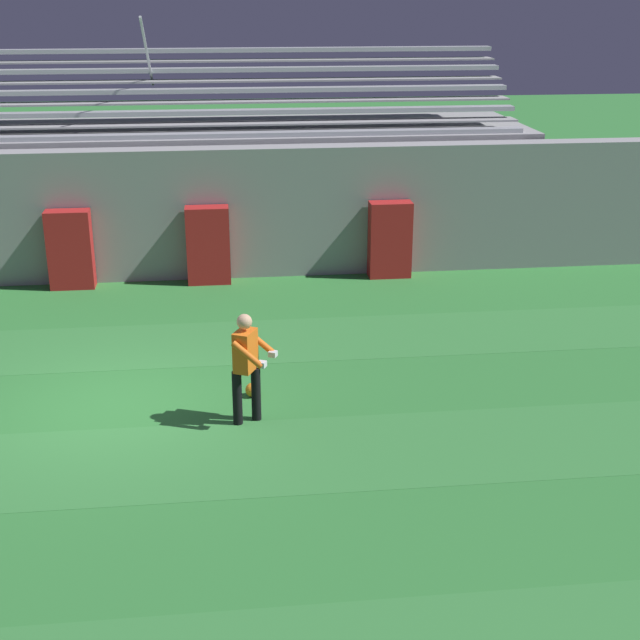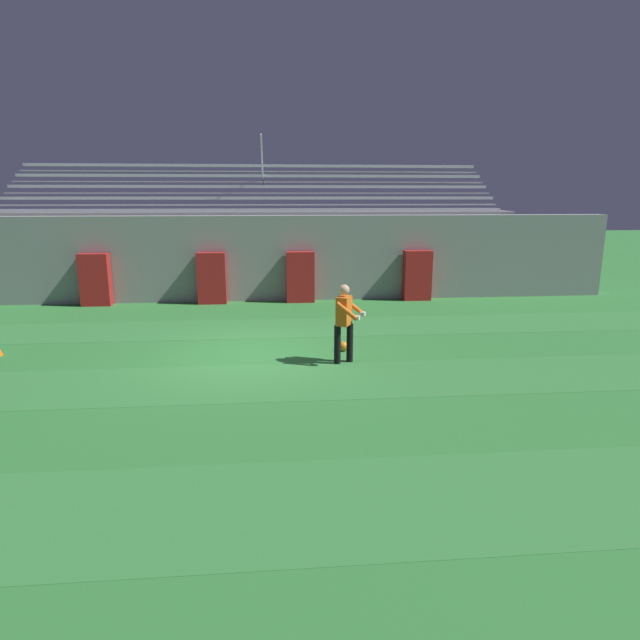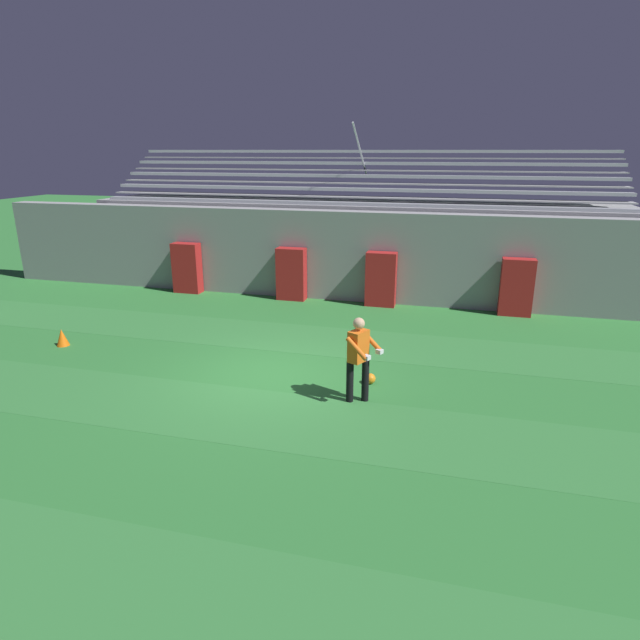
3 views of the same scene
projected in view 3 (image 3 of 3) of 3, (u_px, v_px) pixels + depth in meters
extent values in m
plane|color=#2D7533|center=(272.00, 375.00, 11.41)|extent=(80.00, 80.00, 0.00)
cube|color=#337A38|center=(90.00, 588.00, 5.87)|extent=(28.00, 2.11, 0.01)
cube|color=#337A38|center=(239.00, 413.00, 9.76)|extent=(28.00, 2.11, 0.01)
cube|color=#337A38|center=(304.00, 338.00, 13.64)|extent=(28.00, 2.11, 0.01)
cube|color=gray|center=(339.00, 255.00, 16.97)|extent=(24.00, 0.60, 2.80)
cube|color=#B21E1E|center=(291.00, 274.00, 16.98)|extent=(0.91, 0.44, 1.66)
cube|color=#B21E1E|center=(381.00, 279.00, 16.29)|extent=(0.91, 0.44, 1.66)
cube|color=#B21E1E|center=(187.00, 268.00, 17.86)|extent=(0.91, 0.44, 1.66)
cube|color=#B21E1E|center=(517.00, 287.00, 15.35)|extent=(0.91, 0.44, 1.66)
cube|color=gray|center=(354.00, 242.00, 19.12)|extent=(18.00, 3.90, 2.90)
cube|color=#A8AAB2|center=(345.00, 204.00, 17.19)|extent=(17.10, 0.36, 0.10)
cube|color=gray|center=(344.00, 211.00, 17.08)|extent=(17.10, 0.60, 0.04)
cube|color=#A8AAB2|center=(350.00, 189.00, 17.72)|extent=(17.10, 0.36, 0.10)
cube|color=gray|center=(348.00, 197.00, 17.60)|extent=(17.10, 0.60, 0.04)
cube|color=#A8AAB2|center=(354.00, 176.00, 18.24)|extent=(17.10, 0.36, 0.10)
cube|color=gray|center=(353.00, 183.00, 18.13)|extent=(17.10, 0.60, 0.04)
cube|color=#A8AAB2|center=(358.00, 163.00, 18.77)|extent=(17.10, 0.36, 0.10)
cube|color=gray|center=(357.00, 170.00, 18.65)|extent=(17.10, 0.60, 0.04)
cube|color=#A8AAB2|center=(362.00, 151.00, 19.29)|extent=(17.10, 0.36, 0.10)
cube|color=gray|center=(361.00, 158.00, 19.18)|extent=(17.10, 0.60, 0.04)
cylinder|color=#A8AAB2|center=(360.00, 150.00, 17.70)|extent=(0.06, 2.63, 1.65)
cylinder|color=black|center=(365.00, 381.00, 10.15)|extent=(0.19, 0.19, 0.82)
cylinder|color=black|center=(350.00, 381.00, 10.12)|extent=(0.19, 0.19, 0.82)
cube|color=orange|center=(358.00, 346.00, 9.92)|extent=(0.38, 0.45, 0.60)
sphere|color=tan|center=(359.00, 324.00, 9.79)|extent=(0.22, 0.22, 0.22)
cylinder|color=orange|center=(372.00, 342.00, 9.99)|extent=(0.47, 0.29, 0.37)
cylinder|color=orange|center=(357.00, 349.00, 9.65)|extent=(0.47, 0.29, 0.37)
cube|color=silver|center=(380.00, 351.00, 9.88)|extent=(0.15, 0.15, 0.08)
cube|color=silver|center=(367.00, 357.00, 9.59)|extent=(0.15, 0.15, 0.08)
sphere|color=orange|center=(370.00, 379.00, 10.98)|extent=(0.22, 0.22, 0.22)
cone|color=orange|center=(62.00, 337.00, 13.10)|extent=(0.30, 0.30, 0.42)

